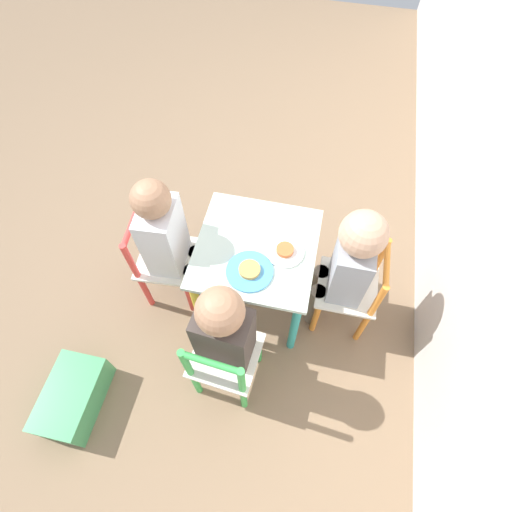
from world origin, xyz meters
The scene contains 11 objects.
ground_plane centered at (0.00, 0.00, 0.00)m, with size 6.00×6.00×0.00m, color #7F664C.
kids_table centered at (0.00, 0.00, 0.38)m, with size 0.49×0.49×0.47m.
chair_green centered at (0.43, -0.04, 0.26)m, with size 0.28×0.28×0.53m.
chair_orange centered at (0.00, 0.43, 0.26)m, with size 0.26×0.26×0.53m.
chair_red centered at (0.03, -0.43, 0.26)m, with size 0.28×0.28×0.53m.
child_right centered at (0.37, -0.03, 0.46)m, with size 0.22×0.21×0.75m.
child_back centered at (0.00, 0.37, 0.47)m, with size 0.20×0.22×0.77m.
child_front centered at (0.03, -0.37, 0.46)m, with size 0.21×0.22×0.78m.
plate_right centered at (0.12, 0.00, 0.48)m, with size 0.19×0.19×0.03m.
plate_back centered at (0.00, 0.12, 0.48)m, with size 0.16×0.16×0.03m.
storage_bin centered at (0.66, -0.65, 0.08)m, with size 0.34×0.20×0.16m.
Camera 1 is at (0.86, 0.19, 1.84)m, focal length 28.00 mm.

